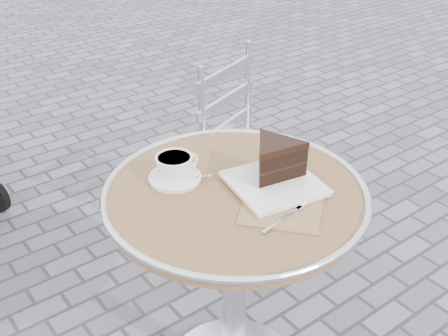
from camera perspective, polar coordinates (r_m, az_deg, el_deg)
cafe_table at (r=1.60m, az=1.11°, el=-7.27°), size 0.72×0.72×0.74m
cappuccino_set at (r=1.54m, az=-4.98°, el=-0.14°), size 0.15×0.14×0.07m
cake_plate_set at (r=1.52m, az=5.28°, el=0.35°), size 0.34×0.38×0.12m
bistro_chair at (r=2.23m, az=1.77°, el=3.35°), size 0.49×0.49×0.85m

